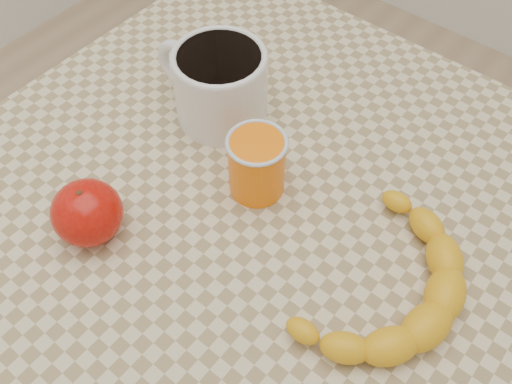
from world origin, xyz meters
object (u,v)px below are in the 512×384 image
Objects in this scene: orange_juice_glass at (257,164)px; banana at (384,283)px; coffee_mug at (218,82)px; apple at (87,213)px; table at (256,239)px.

banana is at bearing -8.14° from orange_juice_glass.
apple is (0.01, -0.25, -0.02)m from coffee_mug.
coffee_mug is 0.60× the size of banana.
orange_juice_glass is at bearing 58.07° from apple.
table is 4.50× the size of coffee_mug.
apple reaches higher than table.
orange_juice_glass is 0.21m from apple.
apple is (-0.11, -0.18, -0.01)m from orange_juice_glass.
coffee_mug is at bearing 93.07° from apple.
banana is (0.33, -0.10, -0.04)m from coffee_mug.
coffee_mug is at bearing 150.38° from orange_juice_glass.
table is 2.68× the size of banana.
table is 7.34× the size of apple.
table is at bearing -53.30° from orange_juice_glass.
coffee_mug is 2.05× the size of orange_juice_glass.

